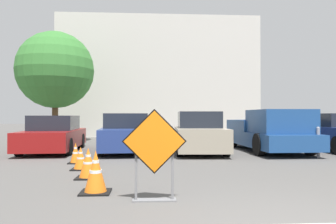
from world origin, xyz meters
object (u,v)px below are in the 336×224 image
(bollard_nearest, at_px, (318,141))
(traffic_cone_third, at_px, (81,159))
(parked_car_second, at_px, (126,134))
(pickup_truck, at_px, (270,133))
(road_closed_sign, at_px, (154,150))
(traffic_cone_fourth, at_px, (75,153))
(parked_car_nearest, at_px, (54,135))
(parked_car_third, at_px, (199,134))
(parked_car_fourth, at_px, (336,133))
(traffic_cone_nearest, at_px, (96,172))
(traffic_cone_second, at_px, (88,163))

(bollard_nearest, bearing_deg, traffic_cone_third, -165.12)
(parked_car_second, xyz_separation_m, pickup_truck, (5.63, -0.29, 0.04))
(road_closed_sign, relative_size, traffic_cone_third, 2.53)
(traffic_cone_fourth, xyz_separation_m, parked_car_nearest, (-1.56, 3.37, 0.35))
(traffic_cone_fourth, distance_m, parked_car_third, 4.90)
(parked_car_fourth, bearing_deg, road_closed_sign, 43.07)
(traffic_cone_nearest, bearing_deg, traffic_cone_second, 105.30)
(parked_car_nearest, distance_m, parked_car_third, 5.66)
(traffic_cone_nearest, relative_size, parked_car_second, 0.17)
(traffic_cone_second, bearing_deg, pickup_truck, 40.00)
(parked_car_second, height_order, bollard_nearest, parked_car_second)
(road_closed_sign, xyz_separation_m, parked_car_third, (1.85, 7.11, -0.12))
(parked_car_second, bearing_deg, parked_car_fourth, 176.18)
(parked_car_nearest, bearing_deg, traffic_cone_fourth, 112.28)
(traffic_cone_second, bearing_deg, road_closed_sign, -55.25)
(traffic_cone_nearest, height_order, traffic_cone_third, traffic_cone_nearest)
(road_closed_sign, xyz_separation_m, parked_car_second, (-0.97, 7.46, -0.14))
(parked_car_second, bearing_deg, traffic_cone_nearest, 85.88)
(pickup_truck, xyz_separation_m, bollard_nearest, (0.86, -1.96, -0.19))
(traffic_cone_fourth, bearing_deg, parked_car_nearest, 114.88)
(traffic_cone_third, bearing_deg, traffic_cone_nearest, -73.07)
(traffic_cone_third, distance_m, traffic_cone_fourth, 1.22)
(parked_car_fourth, bearing_deg, traffic_cone_third, 22.39)
(traffic_cone_nearest, bearing_deg, traffic_cone_fourth, 107.36)
(road_closed_sign, bearing_deg, traffic_cone_third, 119.44)
(road_closed_sign, bearing_deg, bollard_nearest, 43.29)
(parked_car_nearest, relative_size, pickup_truck, 0.85)
(parked_car_third, height_order, pickup_truck, pickup_truck)
(parked_car_nearest, distance_m, parked_car_fourth, 11.25)
(traffic_cone_third, height_order, pickup_truck, pickup_truck)
(road_closed_sign, bearing_deg, traffic_cone_second, 124.75)
(traffic_cone_third, bearing_deg, parked_car_second, 78.37)
(traffic_cone_third, height_order, parked_car_fourth, parked_car_fourth)
(parked_car_third, bearing_deg, parked_car_nearest, -3.54)
(traffic_cone_second, distance_m, traffic_cone_fourth, 2.48)
(parked_car_second, bearing_deg, traffic_cone_second, 81.62)
(road_closed_sign, relative_size, traffic_cone_fourth, 2.46)
(road_closed_sign, relative_size, parked_car_second, 0.33)
(bollard_nearest, bearing_deg, road_closed_sign, -136.71)
(road_closed_sign, xyz_separation_m, traffic_cone_second, (-1.43, 2.06, -0.50))
(parked_car_second, bearing_deg, pickup_truck, 173.57)
(pickup_truck, bearing_deg, parked_car_nearest, -5.33)
(parked_car_nearest, height_order, parked_car_second, parked_car_second)
(traffic_cone_third, xyz_separation_m, bollard_nearest, (7.36, 1.96, 0.26))
(bollard_nearest, bearing_deg, traffic_cone_second, -155.65)
(road_closed_sign, xyz_separation_m, pickup_truck, (4.66, 7.17, -0.10))
(parked_car_third, height_order, bollard_nearest, parked_car_third)
(traffic_cone_fourth, distance_m, bollard_nearest, 7.79)
(traffic_cone_fourth, relative_size, parked_car_third, 0.14)
(parked_car_second, distance_m, parked_car_third, 2.83)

